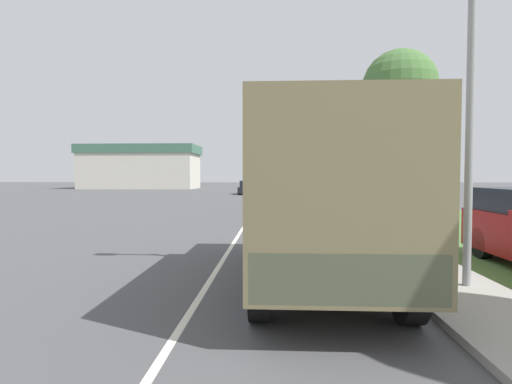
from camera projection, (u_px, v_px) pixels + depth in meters
name	position (u px, v px, depth m)	size (l,w,h in m)	color
ground_plane	(261.00, 199.00, 35.08)	(180.00, 180.00, 0.00)	#4C4C4F
lane_centre_stripe	(261.00, 199.00, 35.08)	(0.12, 120.00, 0.00)	silver
sidewalk_right	(312.00, 199.00, 34.85)	(1.80, 120.00, 0.12)	#9E9B93
grass_strip_right	(363.00, 200.00, 34.64)	(7.00, 120.00, 0.02)	#4C7538
military_truck	(319.00, 195.00, 7.63)	(2.40, 6.70, 3.16)	#474C38
car_nearest_ahead	(290.00, 204.00, 19.43)	(1.75, 3.92, 1.67)	silver
car_second_ahead	(282.00, 196.00, 29.18)	(1.88, 4.70, 1.37)	maroon
car_third_ahead	(247.00, 188.00, 45.17)	(1.72, 4.71, 1.52)	black
lamp_post	(462.00, 11.00, 7.00)	(1.69, 0.24, 8.35)	gray
tree_mid_right	(400.00, 88.00, 18.28)	(3.38, 3.38, 7.84)	brown
tree_far_right	(375.00, 139.00, 30.56)	(2.92, 2.92, 6.34)	#4C3D2D
building_distant	(141.00, 167.00, 64.98)	(18.64, 8.62, 7.00)	beige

